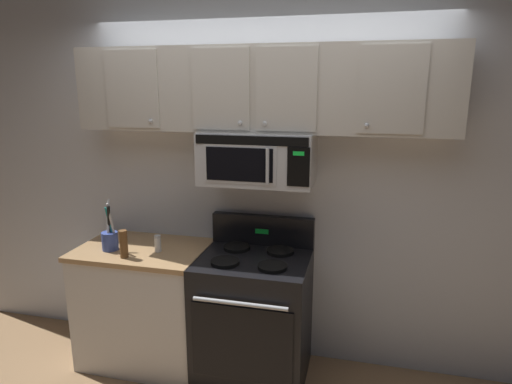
{
  "coord_description": "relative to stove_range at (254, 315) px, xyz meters",
  "views": [
    {
      "loc": [
        0.68,
        -2.31,
        2.05
      ],
      "look_at": [
        0.0,
        0.49,
        1.35
      ],
      "focal_mm": 30.85,
      "sensor_mm": 36.0,
      "label": 1
    }
  ],
  "objects": [
    {
      "name": "pepper_mill",
      "position": [
        -0.87,
        -0.2,
        0.53
      ],
      "size": [
        0.06,
        0.06,
        0.19
      ],
      "primitive_type": "cylinder",
      "color": "brown",
      "rests_on": "counter_segment"
    },
    {
      "name": "salt_shaker",
      "position": [
        -0.69,
        -0.04,
        0.49
      ],
      "size": [
        0.05,
        0.05,
        0.12
      ],
      "color": "white",
      "rests_on": "counter_segment"
    },
    {
      "name": "stove_range",
      "position": [
        0.0,
        0.0,
        0.0
      ],
      "size": [
        0.76,
        0.69,
        1.12
      ],
      "color": "black",
      "rests_on": "ground_plane"
    },
    {
      "name": "utensil_crock_blue",
      "position": [
        -1.04,
        -0.09,
        0.52
      ],
      "size": [
        0.11,
        0.11,
        0.36
      ],
      "color": "#384C9E",
      "rests_on": "counter_segment"
    },
    {
      "name": "back_wall",
      "position": [
        0.0,
        0.37,
        0.88
      ],
      "size": [
        5.2,
        0.1,
        2.7
      ],
      "primitive_type": "cube",
      "color": "silver",
      "rests_on": "ground_plane"
    },
    {
      "name": "over_range_microwave",
      "position": [
        -0.0,
        0.12,
        1.11
      ],
      "size": [
        0.76,
        0.43,
        0.35
      ],
      "color": "#B7BABF"
    },
    {
      "name": "counter_segment",
      "position": [
        -0.84,
        0.01,
        -0.02
      ],
      "size": [
        0.93,
        0.65,
        0.9
      ],
      "color": "silver",
      "rests_on": "ground_plane"
    },
    {
      "name": "upper_cabinets",
      "position": [
        -0.0,
        0.15,
        1.56
      ],
      "size": [
        2.5,
        0.36,
        0.55
      ],
      "color": "#BCB7AD"
    }
  ]
}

